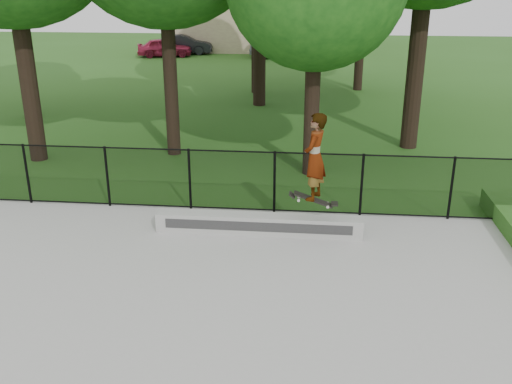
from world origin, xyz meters
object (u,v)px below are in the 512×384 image
at_px(grind_ledge, 259,224).
at_px(car_a, 164,47).
at_px(car_b, 183,44).
at_px(skater_airborne, 315,158).
at_px(car_c, 284,48).

relative_size(grind_ledge, car_a, 1.21).
relative_size(car_a, car_b, 0.99).
distance_m(car_a, skater_airborne, 30.40).
bearing_deg(car_a, skater_airborne, -172.53).
height_order(car_c, skater_airborne, skater_airborne).
xyz_separation_m(car_b, car_c, (7.30, -1.54, 0.01)).
distance_m(grind_ledge, car_b, 31.02).
relative_size(car_c, skater_airborne, 2.18).
bearing_deg(car_c, skater_airborne, -168.12).
bearing_deg(car_a, grind_ledge, -174.47).
height_order(car_b, skater_airborne, skater_airborne).
distance_m(grind_ledge, skater_airborne, 1.98).
xyz_separation_m(grind_ledge, skater_airborne, (1.15, -0.23, 1.59)).
height_order(grind_ledge, skater_airborne, skater_airborne).
height_order(car_a, skater_airborne, skater_airborne).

